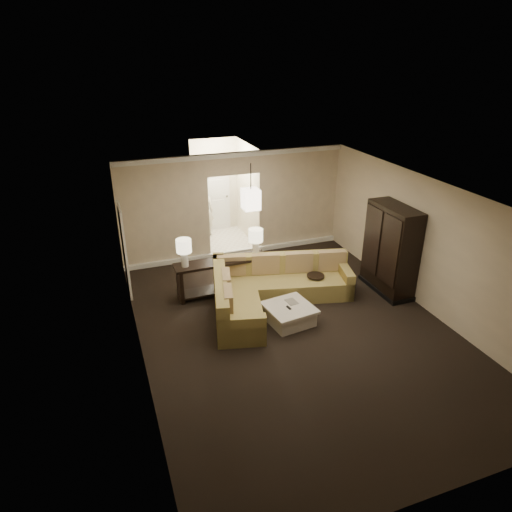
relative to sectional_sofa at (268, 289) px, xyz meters
name	(u,v)px	position (x,y,z in m)	size (l,w,h in m)	color
ground	(296,330)	(0.14, -1.16, -0.37)	(8.00, 8.00, 0.00)	black
wall_back	(235,205)	(0.14, 2.84, 1.03)	(6.00, 0.04, 2.80)	#BEAC90
wall_front	(447,415)	(0.14, -5.16, 1.03)	(6.00, 0.04, 2.80)	#BEAC90
wall_left	(136,295)	(-2.86, -1.16, 1.03)	(0.04, 8.00, 2.80)	#BEAC90
wall_right	(429,246)	(3.14, -1.16, 1.03)	(0.04, 8.00, 2.80)	#BEAC90
ceiling	(302,197)	(0.14, -1.16, 2.43)	(6.00, 8.00, 0.02)	white
crown_molding	(234,155)	(0.14, 2.79, 2.36)	(6.00, 0.10, 0.12)	white
baseboard	(236,252)	(0.14, 2.79, -0.31)	(6.00, 0.10, 0.12)	white
side_door	(125,250)	(-2.83, 1.64, 0.68)	(0.05, 0.90, 2.10)	white
foyer	(221,194)	(0.14, 4.18, 0.93)	(1.44, 2.02, 2.80)	white
sectional_sofa	(268,289)	(0.00, 0.00, 0.00)	(3.56, 2.62, 0.93)	brown
coffee_table	(289,314)	(0.14, -0.82, -0.18)	(1.04, 1.04, 0.39)	silver
console_table	(222,274)	(-0.82, 0.84, 0.12)	(2.15, 0.53, 0.83)	black
armoire	(390,251)	(2.83, -0.32, 0.61)	(0.61, 1.43, 2.05)	black
drink_table	(315,281)	(1.16, 0.04, -0.01)	(0.40, 0.40, 0.50)	black
table_lamp_left	(184,249)	(-1.64, 0.82, 0.88)	(0.33, 0.33, 0.63)	silver
table_lamp_right	(256,238)	(0.01, 0.85, 0.88)	(0.33, 0.33, 0.63)	silver
pendant_light	(251,199)	(0.14, 1.54, 1.58)	(0.38, 0.38, 1.09)	black
person	(204,208)	(-0.31, 4.44, 0.48)	(0.61, 0.41, 1.70)	silver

